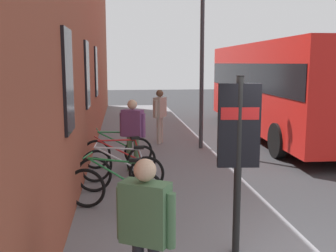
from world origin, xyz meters
name	(u,v)px	position (x,y,z in m)	size (l,w,h in m)	color
ground	(257,161)	(6.00, -1.00, 0.00)	(60.00, 60.00, 0.00)	#2D2D30
sidewalk_pavement	(152,147)	(8.00, 1.75, 0.06)	(24.00, 3.50, 0.12)	slate
station_facade	(85,36)	(8.99, 3.80, 3.53)	(22.00, 0.65, 7.06)	brown
bicycle_mid_rack	(115,188)	(2.49, 2.80, 0.51)	(0.61, 1.73, 0.97)	black
bicycle_nearest_sign	(121,173)	(3.47, 2.71, 0.51)	(0.48, 1.77, 0.97)	black
bicycle_beside_lamp	(120,162)	(4.34, 2.73, 0.51)	(0.71, 1.69, 0.97)	black
bicycle_far_end	(118,152)	(5.37, 2.78, 0.51)	(0.49, 1.76, 0.97)	black
transit_info_sign	(239,137)	(0.66, 1.16, 1.72)	(0.13, 0.56, 2.40)	black
city_bus	(278,84)	(9.69, -3.00, 1.92)	(10.56, 2.84, 3.35)	red
pedestrian_crossing_street	(133,128)	(4.98, 2.42, 1.17)	(0.43, 0.60, 1.71)	#4C724C
pedestrian_by_facade	(160,111)	(8.23, 1.46, 1.17)	(0.57, 0.47, 1.72)	#B2A599
pedestrian_near_bus	(146,223)	(-0.61, 2.45, 1.13)	(0.44, 0.56, 1.66)	#26262D
street_lamp	(202,51)	(7.35, 0.30, 3.03)	(0.28, 0.28, 4.87)	#333338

